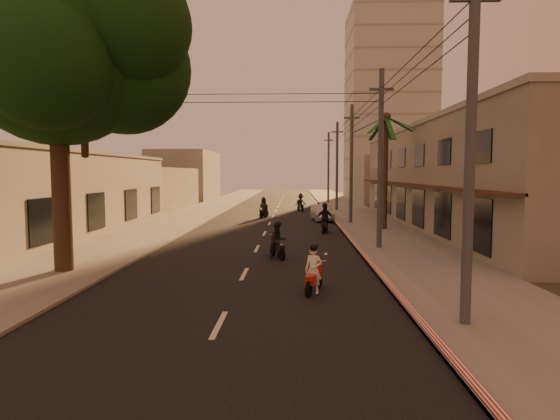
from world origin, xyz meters
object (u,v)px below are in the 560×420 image
at_px(scooter_far_a, 264,208).
at_px(broadleaf_tree, 68,50).
at_px(scooter_mid_b, 325,219).
at_px(palm_tree, 386,124).
at_px(parked_car, 322,213).
at_px(scooter_mid_a, 278,241).
at_px(scooter_red, 314,271).
at_px(scooter_far_b, 301,203).

bearing_deg(scooter_far_a, broadleaf_tree, -86.03).
distance_m(broadleaf_tree, scooter_mid_b, 17.84).
height_order(broadleaf_tree, scooter_mid_b, broadleaf_tree).
relative_size(broadleaf_tree, palm_tree, 1.48).
bearing_deg(broadleaf_tree, parked_car, 61.63).
height_order(scooter_mid_a, parked_car, scooter_mid_a).
distance_m(scooter_red, scooter_far_a, 25.52).
height_order(scooter_mid_a, scooter_far_b, scooter_far_b).
xyz_separation_m(scooter_red, scooter_far_a, (-3.28, 25.30, 0.10)).
relative_size(broadleaf_tree, scooter_red, 7.41).
relative_size(scooter_red, scooter_mid_b, 0.82).
xyz_separation_m(scooter_mid_b, scooter_far_a, (-4.60, 10.14, -0.06)).
bearing_deg(scooter_mid_a, scooter_red, -100.39).
bearing_deg(parked_car, scooter_far_b, 93.68).
relative_size(broadleaf_tree, scooter_far_b, 6.58).
relative_size(broadleaf_tree, scooter_far_a, 6.67).
bearing_deg(scooter_mid_a, scooter_mid_b, 50.40).
height_order(scooter_red, parked_car, scooter_red).
distance_m(scooter_mid_b, scooter_far_a, 11.14).
distance_m(scooter_mid_b, scooter_far_b, 17.27).
bearing_deg(palm_tree, scooter_mid_b, -159.16).
bearing_deg(scooter_far_b, palm_tree, -87.59).
distance_m(scooter_red, scooter_mid_a, 6.25).
bearing_deg(scooter_red, parked_car, 105.26).
relative_size(broadleaf_tree, scooter_mid_a, 7.00).
distance_m(scooter_far_b, parked_car, 9.72).
distance_m(palm_tree, scooter_mid_b, 7.67).
bearing_deg(scooter_mid_a, palm_tree, 34.25).
height_order(broadleaf_tree, palm_tree, broadleaf_tree).
xyz_separation_m(broadleaf_tree, scooter_far_b, (9.14, 29.50, -7.63)).
bearing_deg(scooter_mid_b, parked_car, 96.94).
height_order(broadleaf_tree, scooter_far_a, broadleaf_tree).
xyz_separation_m(scooter_far_b, parked_car, (1.62, -9.58, -0.19)).
relative_size(scooter_red, scooter_far_a, 0.90).
bearing_deg(scooter_mid_b, scooter_mid_a, -97.50).
bearing_deg(scooter_far_b, scooter_far_a, -131.66).
bearing_deg(scooter_mid_b, scooter_red, -85.94).
relative_size(scooter_far_a, parked_car, 0.44).
bearing_deg(scooter_mid_b, broadleaf_tree, -121.42).
distance_m(palm_tree, scooter_red, 18.74).
relative_size(scooter_mid_b, parked_car, 0.49).
xyz_separation_m(scooter_red, scooter_mid_a, (-1.37, 6.10, 0.06)).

